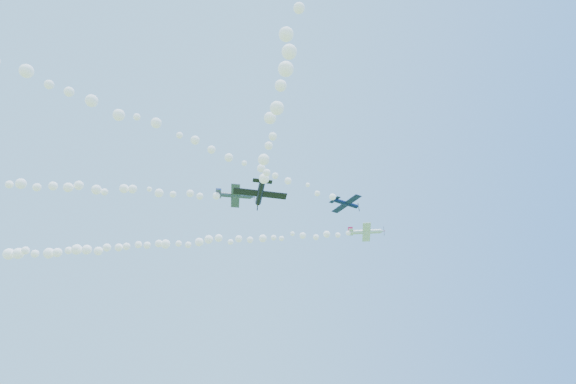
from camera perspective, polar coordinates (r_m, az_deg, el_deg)
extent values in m
cylinder|color=white|center=(100.23, 9.12, -4.68)|extent=(6.36, 2.89, 1.00)
cone|color=white|center=(100.47, 11.10, -4.57)|extent=(0.99, 1.05, 0.87)
cone|color=maroon|center=(100.51, 11.37, -4.55)|extent=(0.40, 0.39, 0.30)
cube|color=black|center=(100.50, 11.30, -4.55)|extent=(0.12, 0.20, 2.03)
cube|color=white|center=(100.18, 9.28, -4.73)|extent=(3.90, 8.01, 0.32)
cube|color=white|center=(100.14, 7.47, -4.74)|extent=(1.70, 2.92, 0.15)
cube|color=maroon|center=(100.42, 7.40, -4.45)|extent=(1.01, 0.42, 1.30)
sphere|color=black|center=(100.47, 9.62, -4.45)|extent=(0.97, 0.98, 0.79)
cylinder|color=#0D183C|center=(81.05, 6.80, -1.32)|extent=(5.00, 2.72, 1.24)
cone|color=#0D183C|center=(82.81, 8.23, -1.75)|extent=(0.88, 0.89, 0.74)
cone|color=white|center=(83.05, 8.43, -1.81)|extent=(0.35, 0.33, 0.26)
cube|color=black|center=(82.99, 8.38, -1.79)|extent=(0.24, 0.20, 1.61)
cube|color=#0D183C|center=(81.14, 6.93, -1.42)|extent=(3.71, 6.27, 0.26)
cube|color=#0D183C|center=(79.66, 5.56, -0.93)|extent=(1.56, 2.32, 0.15)
cube|color=white|center=(79.85, 5.48, -0.63)|extent=(0.86, 0.44, 1.10)
sphere|color=black|center=(81.66, 7.15, -1.24)|extent=(0.86, 0.83, 0.67)
cylinder|color=#3A4654|center=(78.94, -6.42, -0.40)|extent=(5.65, 1.34, 0.90)
cone|color=#3A4654|center=(78.89, -4.23, -0.58)|extent=(0.74, 0.81, 0.76)
cone|color=navy|center=(78.90, -3.93, -0.60)|extent=(0.31, 0.29, 0.27)
cube|color=black|center=(78.89, -4.01, -0.59)|extent=(0.09, 0.16, 1.77)
cube|color=#3A4654|center=(78.87, -6.26, -0.48)|extent=(1.98, 6.99, 0.27)
cube|color=#3A4654|center=(79.09, -8.24, -0.23)|extent=(1.00, 2.48, 0.13)
cube|color=navy|center=(79.38, -8.25, 0.08)|extent=(0.91, 0.18, 1.14)
sphere|color=black|center=(79.11, -5.83, -0.23)|extent=(0.74, 0.74, 0.70)
cylinder|color=black|center=(61.58, -3.31, 0.01)|extent=(1.14, 5.64, 1.07)
cone|color=black|center=(64.16, -3.59, -1.39)|extent=(0.78, 0.73, 0.78)
cone|color=yellow|center=(64.52, -3.63, -1.57)|extent=(0.28, 0.31, 0.27)
cube|color=black|center=(64.42, -3.62, -1.52)|extent=(0.18, 0.14, 1.77)
cube|color=black|center=(61.72, -3.33, -0.19)|extent=(6.91, 1.64, 0.40)
cube|color=black|center=(59.50, -3.05, 1.30)|extent=(2.44, 0.88, 0.18)
cube|color=yellow|center=(59.71, -3.01, 1.74)|extent=(0.15, 0.94, 1.16)
sphere|color=black|center=(62.44, -3.36, -0.09)|extent=(0.71, 0.73, 0.72)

